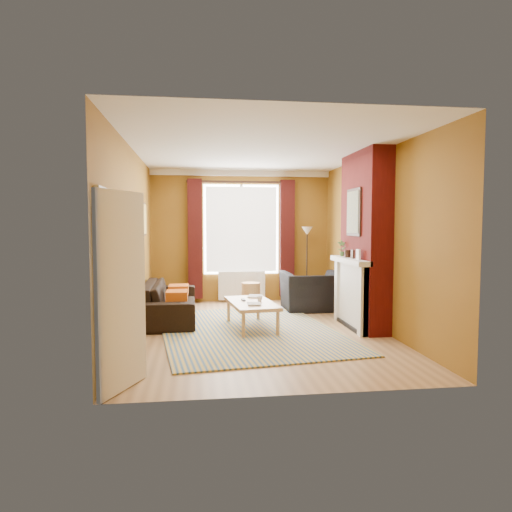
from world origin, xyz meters
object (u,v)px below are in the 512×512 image
object	(u,v)px
wicker_stool	(251,294)
coffee_table	(251,305)
floor_lamp	(307,243)
armchair	(312,291)
sofa	(170,301)

from	to	relation	value
wicker_stool	coffee_table	bearing A→B (deg)	-96.39
coffee_table	wicker_stool	bearing A→B (deg)	76.88
floor_lamp	wicker_stool	bearing A→B (deg)	-166.97
coffee_table	floor_lamp	bearing A→B (deg)	50.84
coffee_table	wicker_stool	size ratio (longest dim) A/B	2.87
coffee_table	wicker_stool	xyz separation A→B (m)	(0.22, 2.01, -0.15)
armchair	floor_lamp	bearing A→B (deg)	-97.01
sofa	wicker_stool	bearing A→B (deg)	-54.80
sofa	floor_lamp	xyz separation A→B (m)	(2.79, 1.40, 0.94)
armchair	wicker_stool	size ratio (longest dim) A/B	2.37
sofa	floor_lamp	distance (m)	3.26
sofa	coffee_table	xyz separation A→B (m)	(1.33, -0.89, 0.06)
wicker_stool	floor_lamp	size ratio (longest dim) A/B	0.30
wicker_stool	floor_lamp	xyz separation A→B (m)	(1.23, 0.28, 1.03)
sofa	coffee_table	distance (m)	1.60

